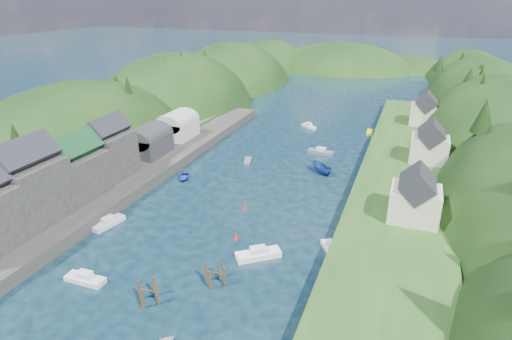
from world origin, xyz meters
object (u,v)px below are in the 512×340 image
at_px(channel_buoy_far, 245,206).
at_px(piling_cluster_far, 215,276).
at_px(piling_cluster_near, 148,294).
at_px(channel_buoy_near, 236,236).

bearing_deg(channel_buoy_far, piling_cluster_far, -78.92).
height_order(piling_cluster_near, piling_cluster_far, piling_cluster_far).
relative_size(channel_buoy_near, channel_buoy_far, 1.00).
xyz_separation_m(piling_cluster_near, piling_cluster_far, (5.79, 5.74, 0.03)).
distance_m(piling_cluster_near, channel_buoy_far, 25.48).
xyz_separation_m(piling_cluster_near, channel_buoy_far, (1.94, 25.40, -0.57)).
bearing_deg(channel_buoy_near, piling_cluster_near, -104.57).
distance_m(channel_buoy_near, channel_buoy_far, 9.52).
bearing_deg(piling_cluster_far, piling_cluster_near, -135.29).
distance_m(piling_cluster_near, channel_buoy_near, 16.70).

